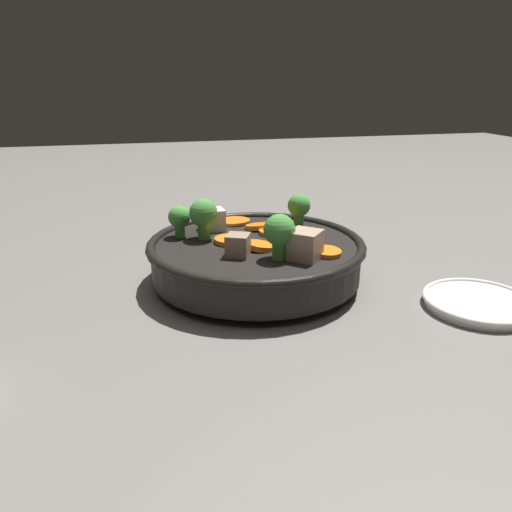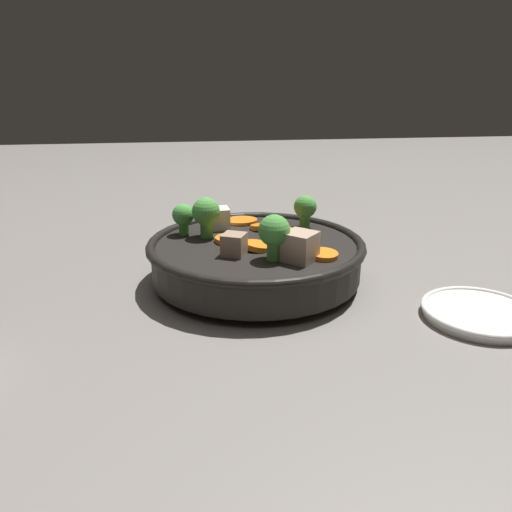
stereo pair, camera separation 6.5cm
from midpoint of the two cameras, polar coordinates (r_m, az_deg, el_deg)
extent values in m
plane|color=slate|center=(0.66, 2.81, -2.95)|extent=(3.00, 3.00, 0.00)
cylinder|color=black|center=(0.66, 2.82, -2.55)|extent=(0.15, 0.15, 0.01)
cylinder|color=black|center=(0.65, 2.86, -0.40)|extent=(0.27, 0.27, 0.04)
torus|color=black|center=(0.64, 2.89, 1.37)|extent=(0.28, 0.28, 0.01)
cylinder|color=brown|center=(0.64, 2.87, 0.39)|extent=(0.25, 0.25, 0.02)
cylinder|color=orange|center=(0.65, -0.03, 1.86)|extent=(0.05, 0.05, 0.01)
cylinder|color=orange|center=(0.68, 5.35, 2.69)|extent=(0.06, 0.06, 0.01)
cylinder|color=orange|center=(0.62, 3.31, 1.08)|extent=(0.04, 0.04, 0.01)
cylinder|color=orange|center=(0.60, 10.83, 0.07)|extent=(0.05, 0.05, 0.01)
cylinder|color=orange|center=(0.73, 0.83, 4.03)|extent=(0.06, 0.06, 0.01)
cylinder|color=orange|center=(0.70, 3.47, 3.33)|extent=(0.05, 0.05, 0.01)
cylinder|color=#59B84C|center=(0.58, 5.24, 0.58)|extent=(0.02, 0.02, 0.02)
sphere|color=#47933D|center=(0.57, 5.32, 2.86)|extent=(0.04, 0.04, 0.04)
cylinder|color=#59B84C|center=(0.68, -5.57, 3.13)|extent=(0.01, 0.01, 0.02)
sphere|color=#47933D|center=(0.67, -5.62, 4.69)|extent=(0.03, 0.03, 0.03)
cylinder|color=#59B84C|center=(0.71, 8.19, 3.95)|extent=(0.01, 0.01, 0.02)
sphere|color=#47933D|center=(0.71, 8.27, 5.58)|extent=(0.03, 0.03, 0.03)
cylinder|color=#59B84C|center=(0.66, -2.90, 3.05)|extent=(0.02, 0.02, 0.02)
sphere|color=#47933D|center=(0.66, -2.94, 5.07)|extent=(0.04, 0.04, 0.04)
cube|color=#9E7F66|center=(0.59, 0.58, 1.28)|extent=(0.04, 0.04, 0.03)
cube|color=silver|center=(0.70, -1.70, 4.28)|extent=(0.03, 0.03, 0.03)
cube|color=tan|center=(0.58, 8.25, 1.01)|extent=(0.05, 0.05, 0.03)
cylinder|color=white|center=(0.62, 26.96, -6.04)|extent=(0.12, 0.12, 0.01)
torus|color=white|center=(0.62, 27.03, -5.63)|extent=(0.13, 0.13, 0.01)
cube|color=#A33833|center=(0.86, -0.64, 2.82)|extent=(0.12, 0.09, 0.00)
camera|label=1|loc=(0.03, -87.14, 1.04)|focal=35.00mm
camera|label=2|loc=(0.03, 92.86, -1.04)|focal=35.00mm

